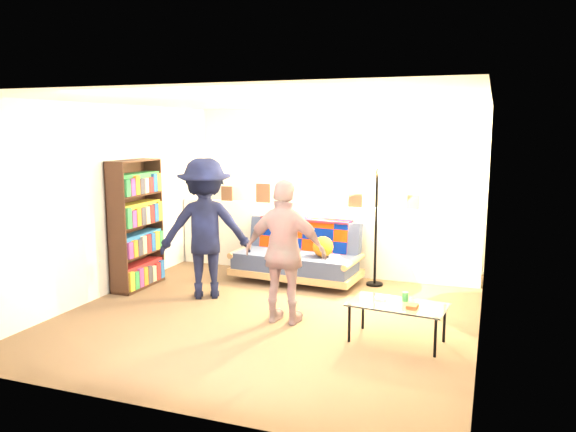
% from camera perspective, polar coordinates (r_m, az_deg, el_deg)
% --- Properties ---
extents(ground, '(5.00, 5.00, 0.00)m').
position_cam_1_polar(ground, '(6.65, -1.20, -9.48)').
color(ground, brown).
rests_on(ground, ground).
extents(room_shell, '(4.60, 5.05, 2.45)m').
position_cam_1_polar(room_shell, '(6.77, 0.21, 5.29)').
color(room_shell, silver).
rests_on(room_shell, ground).
extents(half_wall_ledge, '(4.45, 0.15, 1.00)m').
position_cam_1_polar(half_wall_ledge, '(8.17, 3.38, -2.37)').
color(half_wall_ledge, silver).
rests_on(half_wall_ledge, ground).
extents(ledge_decor, '(2.97, 0.02, 0.45)m').
position_cam_1_polar(ledge_decor, '(8.12, 1.86, 2.40)').
color(ledge_decor, brown).
rests_on(ledge_decor, half_wall_ledge).
extents(futon_sofa, '(1.79, 0.96, 0.75)m').
position_cam_1_polar(futon_sofa, '(7.76, 1.09, -4.13)').
color(futon_sofa, tan).
rests_on(futon_sofa, ground).
extents(bookshelf, '(0.28, 0.85, 1.69)m').
position_cam_1_polar(bookshelf, '(7.65, -15.16, -1.24)').
color(bookshelf, '#311A10').
rests_on(bookshelf, ground).
extents(coffee_table, '(0.99, 0.62, 0.49)m').
position_cam_1_polar(coffee_table, '(5.69, 11.11, -8.99)').
color(coffee_table, black).
rests_on(coffee_table, ground).
extents(floor_lamp, '(0.36, 0.30, 1.64)m').
position_cam_1_polar(floor_lamp, '(7.52, 9.13, 1.67)').
color(floor_lamp, black).
rests_on(floor_lamp, ground).
extents(person_left, '(1.29, 1.09, 1.74)m').
position_cam_1_polar(person_left, '(7.02, -8.41, -1.28)').
color(person_left, black).
rests_on(person_left, ground).
extents(person_right, '(0.92, 0.39, 1.56)m').
position_cam_1_polar(person_right, '(6.03, -0.29, -3.73)').
color(person_right, '#CB838C').
rests_on(person_right, ground).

